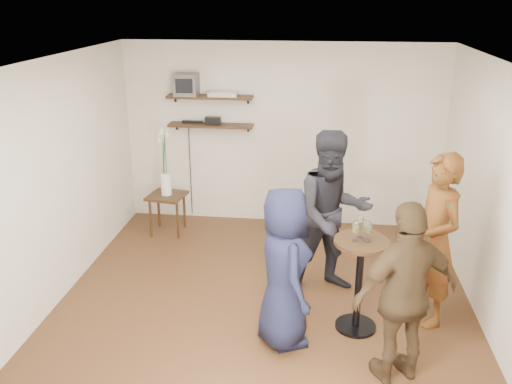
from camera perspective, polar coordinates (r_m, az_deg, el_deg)
room at (r=5.35m, az=0.74°, el=-0.61°), size 4.58×5.08×2.68m
shelf_upper at (r=7.63m, az=-4.87°, el=9.94°), size 1.20×0.25×0.04m
shelf_lower at (r=7.71m, az=-4.78°, el=7.02°), size 1.20×0.25×0.04m
crt_monitor at (r=7.67m, az=-7.32°, el=11.18°), size 0.32×0.30×0.30m
dvd_deck at (r=7.58m, az=-3.46°, el=10.28°), size 0.40×0.24×0.06m
radio at (r=7.69m, az=-4.54°, el=7.50°), size 0.22×0.10×0.10m
power_strip at (r=7.81m, az=-6.69°, el=7.36°), size 0.30×0.05×0.03m
side_table at (r=7.65m, az=-9.35°, el=-0.92°), size 0.55×0.55×0.57m
vase_lilies at (r=7.52m, az=-9.53°, el=2.00°), size 0.20×0.20×1.00m
drinks_table at (r=5.46m, az=10.84°, el=-8.32°), size 0.54×0.54×0.98m
wine_glass_fl at (r=5.22m, az=10.45°, el=-3.75°), size 0.07×0.07×0.20m
wine_glass_fr at (r=5.23m, az=11.76°, el=-3.81°), size 0.07×0.07×0.20m
wine_glass_bl at (r=5.30m, az=10.97°, el=-3.26°), size 0.07×0.07×0.21m
wine_glass_br at (r=5.25m, az=11.57°, el=-3.63°), size 0.07×0.07×0.20m
person_plaid at (r=5.68m, az=18.34°, el=-4.84°), size 0.62×0.76×1.80m
person_dark at (r=5.98m, az=8.05°, el=-2.31°), size 1.09×0.98×1.87m
person_navy at (r=5.11m, az=2.95°, el=-7.99°), size 0.76×0.91×1.58m
person_brown at (r=4.78m, az=15.46°, el=-10.36°), size 1.05×0.77×1.66m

